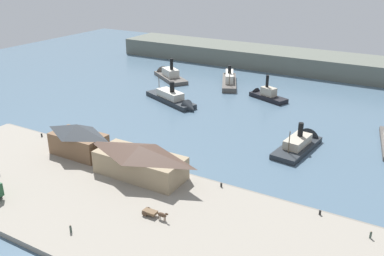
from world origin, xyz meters
TOP-DOWN VIEW (x-y plane):
  - ground_plane at (0.00, 0.00)m, footprint 320.00×320.00m
  - quay_promenade at (0.00, -22.00)m, footprint 110.00×36.00m
  - seawall_edge at (0.00, -3.60)m, footprint 110.00×0.80m
  - ferry_shed_west_terminal at (-20.58, -8.60)m, footprint 14.41×7.73m
  - ferry_shed_central_terminal at (-0.40, -9.91)m, footprint 21.47×9.18m
  - horse_cart at (11.93, -22.09)m, footprint 5.69×1.64m
  - pedestrian_near_west_shed at (1.47, -33.72)m, footprint 0.41×0.41m
  - pedestrian_by_tram at (49.15, -8.16)m, footprint 0.38×0.38m
  - mooring_post_center_west at (18.02, -5.23)m, footprint 0.44×0.44m
  - mooring_post_east at (39.49, -5.25)m, footprint 0.44×0.44m
  - mooring_post_center_east at (-38.07, -5.56)m, footprint 0.44×0.44m
  - mooring_post_west at (-34.89, -5.07)m, footprint 0.44×0.44m
  - ferry_approaching_east at (2.70, 62.04)m, footprint 16.70×10.24m
  - ferry_approaching_west at (26.54, 26.91)m, footprint 9.01×21.16m
  - ferry_mid_harbor at (-22.54, 40.12)m, footprint 26.01×15.00m
  - ferry_departing_north at (-43.81, 68.19)m, footprint 22.84×18.56m
  - ferry_outer_harbor at (-17.27, 73.80)m, footprint 15.50×25.27m
  - far_headland at (0.00, 110.00)m, footprint 180.00×24.00m

SIDE VIEW (x-z plane):
  - ground_plane at x=0.00m, z-range 0.00..0.00m
  - seawall_edge at x=0.00m, z-range 0.00..1.00m
  - quay_promenade at x=0.00m, z-range 0.00..1.20m
  - ferry_approaching_west at x=26.54m, z-range -3.66..6.14m
  - ferry_departing_north at x=-43.81m, z-range -4.37..7.26m
  - ferry_approaching_east at x=2.70m, z-range -3.68..6.59m
  - ferry_mid_harbor at x=-22.54m, z-range -3.26..6.21m
  - mooring_post_center_west at x=18.02m, z-range 1.20..2.10m
  - mooring_post_east at x=39.49m, z-range 1.20..2.10m
  - mooring_post_center_east at x=-38.07m, z-range 1.20..2.10m
  - mooring_post_west at x=-34.89m, z-range 1.20..2.10m
  - ferry_outer_harbor at x=-17.27m, z-range -3.17..6.57m
  - pedestrian_by_tram at x=49.15m, z-range 1.13..2.67m
  - pedestrian_near_west_shed at x=1.47m, z-range 1.13..2.77m
  - horse_cart at x=11.93m, z-range 1.19..3.06m
  - far_headland at x=0.00m, z-range 0.00..8.00m
  - ferry_shed_central_terminal at x=-0.40m, z-range 1.25..8.83m
  - ferry_shed_west_terminal at x=-20.58m, z-range 1.26..9.49m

